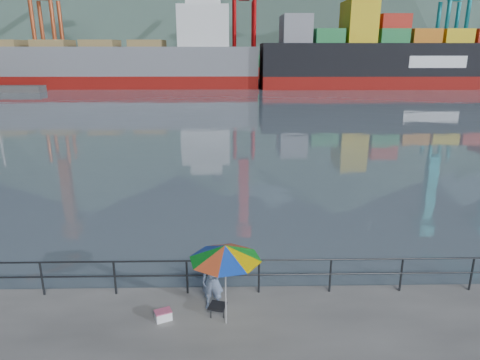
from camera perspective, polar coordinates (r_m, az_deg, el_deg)
name	(u,v)px	position (r m, az deg, el deg)	size (l,w,h in m)	color
harbor_water	(224,71)	(139.06, -2.18, 14.31)	(500.00, 280.00, 0.00)	slate
far_dock	(264,79)	(102.39, 3.24, 13.32)	(200.00, 40.00, 0.40)	#514F4C
guardrail	(151,277)	(12.39, -11.79, -12.53)	(22.00, 0.06, 1.03)	#2D3033
port_cranes	(372,1)	(97.69, 17.20, 21.87)	(116.00, 28.00, 38.40)	#D15327
container_stacks	(364,65)	(106.72, 16.24, 14.45)	(58.00, 5.40, 7.80)	red
fisherman	(213,281)	(11.43, -3.65, -13.23)	(0.59, 0.38, 1.61)	#264D82
beach_umbrella	(225,252)	(10.26, -1.98, -9.61)	(2.03, 2.03, 2.14)	white
folding_stool	(218,309)	(11.52, -3.02, -16.85)	(0.51, 0.51, 0.27)	black
cooler_bag	(163,316)	(11.49, -10.20, -17.39)	(0.40, 0.26, 0.23)	white
fishing_rod	(210,286)	(12.79, -3.97, -13.86)	(0.02, 0.02, 2.22)	black
bulk_carrier	(123,63)	(84.30, -15.38, 14.77)	(53.53, 9.26, 14.50)	maroon
container_ship	(435,54)	(88.72, 24.58, 15.08)	(60.21, 10.04, 18.10)	maroon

